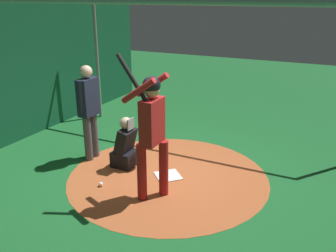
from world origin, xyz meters
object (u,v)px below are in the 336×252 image
at_px(home_plate, 168,176).
at_px(catcher, 126,147).
at_px(baseball_0, 101,184).
at_px(umpire, 89,107).
at_px(batter, 151,125).

relative_size(home_plate, catcher, 0.43).
height_order(home_plate, baseball_0, baseball_0).
height_order(umpire, baseball_0, umpire).
relative_size(batter, umpire, 1.23).
bearing_deg(catcher, baseball_0, -88.54).
bearing_deg(home_plate, batter, -84.27).
relative_size(home_plate, umpire, 0.23).
bearing_deg(batter, home_plate, 95.73).
height_order(batter, umpire, batter).
xyz_separation_m(home_plate, umpire, (-1.68, 0.04, 1.03)).
distance_m(batter, umpire, 1.91).
distance_m(catcher, baseball_0, 0.92).
bearing_deg(catcher, home_plate, -2.23).
xyz_separation_m(batter, catcher, (-0.95, 0.74, -0.83)).
xyz_separation_m(home_plate, baseball_0, (-0.85, -0.82, 0.03)).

